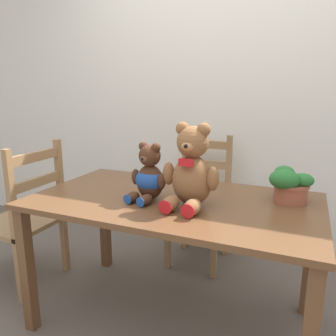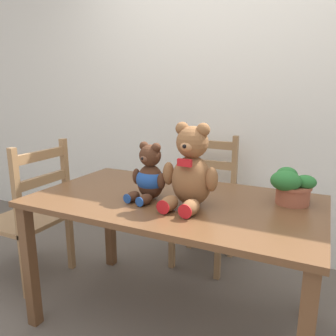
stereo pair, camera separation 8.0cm
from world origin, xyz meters
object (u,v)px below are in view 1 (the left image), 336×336
Objects in this scene: wooden_chair_behind at (201,202)px; teddy_bear_left at (149,177)px; potted_plant at (289,184)px; teddy_bear_right at (191,171)px; wooden_chair_side at (24,218)px.

teddy_bear_left is at bearing 87.78° from wooden_chair_behind.
wooden_chair_behind is at bearing 138.52° from potted_plant.
teddy_bear_right reaches higher than potted_plant.
wooden_chair_behind is 4.58× the size of potted_plant.
teddy_bear_left is at bearing -92.52° from wooden_chair_side.
teddy_bear_left is at bearing 1.01° from teddy_bear_right.
teddy_bear_right is at bearing -150.48° from potted_plant.
wooden_chair_side is 1.72m from potted_plant.
teddy_bear_right reaches higher than wooden_chair_behind.
potted_plant is (0.65, -0.58, 0.37)m from wooden_chair_behind.
teddy_bear_left is 0.73× the size of teddy_bear_right.
potted_plant is at bearing -83.03° from wooden_chair_side.
wooden_chair_side is at bearing 7.29° from teddy_bear_left.
teddy_bear_left reaches higher than wooden_chair_behind.
wooden_chair_behind is 1.28m from wooden_chair_side.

